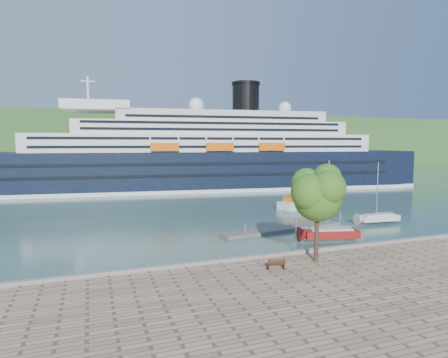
% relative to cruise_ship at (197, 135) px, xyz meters
% --- Properties ---
extents(ground, '(400.00, 400.00, 0.00)m').
position_rel_cruise_ship_xyz_m(ground, '(-0.53, -58.42, -13.19)').
color(ground, '#325952').
rests_on(ground, ground).
extents(far_hillside, '(400.00, 50.00, 24.00)m').
position_rel_cruise_ship_xyz_m(far_hillside, '(-0.53, 86.58, -1.19)').
color(far_hillside, '#2D5B24').
rests_on(far_hillside, ground).
extents(quay_coping, '(220.00, 0.50, 0.30)m').
position_rel_cruise_ship_xyz_m(quay_coping, '(-0.53, -58.62, -12.04)').
color(quay_coping, slate).
rests_on(quay_coping, promenade).
extents(cruise_ship, '(118.69, 31.20, 26.38)m').
position_rel_cruise_ship_xyz_m(cruise_ship, '(0.00, 0.00, 0.00)').
color(cruise_ship, black).
rests_on(cruise_ship, ground).
extents(park_bench, '(1.64, 0.88, 1.00)m').
position_rel_cruise_ship_xyz_m(park_bench, '(-10.56, -61.90, -11.69)').
color(park_bench, '#4C2315').
rests_on(park_bench, promenade).
extents(promenade_tree, '(5.53, 5.53, 9.17)m').
position_rel_cruise_ship_xyz_m(promenade_tree, '(-6.29, -61.20, -7.61)').
color(promenade_tree, '#335E18').
rests_on(promenade_tree, promenade).
extents(floating_pontoon, '(17.78, 4.62, 0.39)m').
position_rel_cruise_ship_xyz_m(floating_pontoon, '(-1.18, -46.17, -12.99)').
color(floating_pontoon, '#66615B').
rests_on(floating_pontoon, ground).
extents(sailboat_red, '(7.14, 3.56, 8.88)m').
position_rel_cruise_ship_xyz_m(sailboat_red, '(1.29, -52.85, -8.75)').
color(sailboat_red, maroon).
rests_on(sailboat_red, ground).
extents(sailboat_white_far, '(6.51, 2.31, 8.24)m').
position_rel_cruise_ship_xyz_m(sailboat_white_far, '(13.32, -47.09, -9.07)').
color(sailboat_white_far, silver).
rests_on(sailboat_white_far, ground).
extents(tender_launch, '(8.86, 5.63, 2.32)m').
position_rel_cruise_ship_xyz_m(tender_launch, '(9.59, -31.85, -12.03)').
color(tender_launch, orange).
rests_on(tender_launch, ground).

